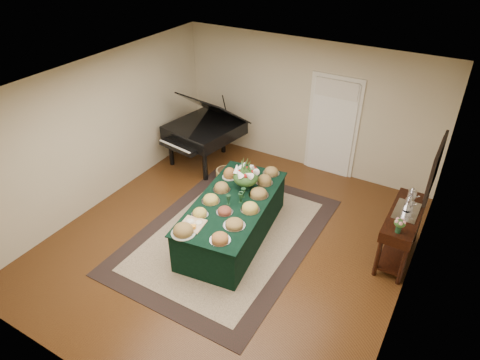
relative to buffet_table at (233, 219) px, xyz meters
The scene contains 14 objects.
ground 0.39m from the buffet_table, 75.00° to the right, with size 6.00×6.00×0.00m, color black.
area_rug 0.38m from the buffet_table, 168.13° to the right, with size 2.75×3.85×0.01m.
kitchen_doorway 3.00m from the buffet_table, 77.59° to the left, with size 1.05×0.07×2.10m.
buffet_table is the anchor object (origin of this frame).
food_platters 0.42m from the buffet_table, 22.46° to the right, with size 1.08×2.47×0.14m.
cutting_board 0.93m from the buffet_table, 104.13° to the right, with size 0.39×0.39×0.10m.
green_goblets 0.47m from the buffet_table, 27.35° to the left, with size 0.22×0.37×0.18m.
floral_centerpiece 0.77m from the buffet_table, 91.75° to the left, with size 0.44×0.44×0.44m.
grand_piano 2.64m from the buffet_table, 134.48° to the left, with size 1.59×1.72×1.62m.
wicker_basket 1.80m from the buffet_table, 125.75° to the left, with size 0.40×0.40×0.25m, color #9F7D40.
mahogany_sideboard 2.69m from the buffet_table, 19.17° to the left, with size 0.45×1.33×0.89m.
tea_service 2.79m from the buffet_table, 21.87° to the left, with size 0.34×0.58×0.30m.
pink_bouquet 2.64m from the buffet_table, ahead, with size 0.18×0.18×0.23m.
wall_painting 3.19m from the buffet_table, 17.72° to the left, with size 0.05×0.95×0.75m.
Camera 1 is at (2.93, -4.72, 4.78)m, focal length 32.00 mm.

